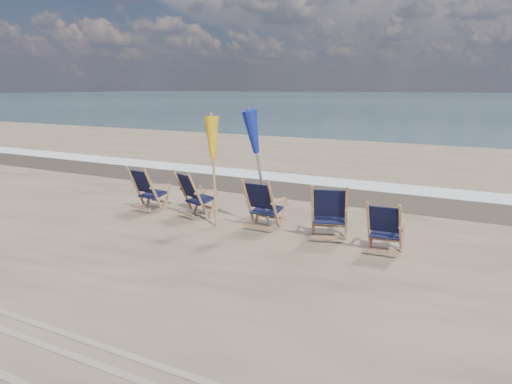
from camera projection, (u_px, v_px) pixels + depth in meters
surf_foam at (357, 184)px, 14.75m from camera, size 200.00×1.40×0.01m
wet_sand_strip at (339, 194)px, 13.47m from camera, size 200.00×2.60×0.00m
tire_tracks at (25, 360)px, 5.29m from camera, size 80.00×1.30×0.01m
beach_chair_0 at (153, 191)px, 11.29m from camera, size 0.77×0.84×1.06m
beach_chair_1 at (198, 196)px, 10.72m from camera, size 0.90×0.95×1.06m
beach_chair_2 at (273, 206)px, 9.82m from camera, size 0.70×0.78×1.06m
beach_chair_3 at (346, 214)px, 9.17m from camera, size 0.92×0.98×1.10m
beach_chair_4 at (400, 230)px, 8.38m from camera, size 0.67×0.74×0.96m
umbrella_yellow at (213, 144)px, 10.03m from camera, size 0.30×0.30×2.24m
umbrella_blue at (260, 136)px, 9.79m from camera, size 0.30×0.30×2.43m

